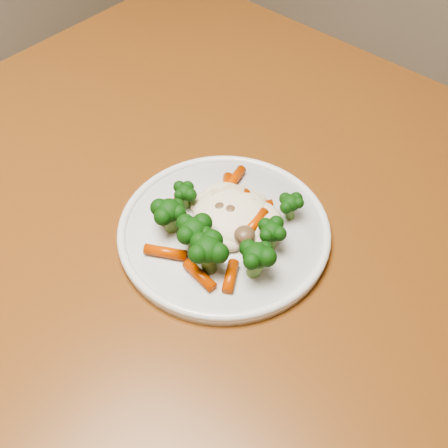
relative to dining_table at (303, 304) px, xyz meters
name	(u,v)px	position (x,y,z in m)	size (l,w,h in m)	color
dining_table	(303,304)	(0.00, 0.00, 0.00)	(1.25, 0.90, 0.75)	brown
plate	(224,232)	(-0.10, -0.03, 0.11)	(0.24, 0.24, 0.01)	white
meal	(224,224)	(-0.09, -0.04, 0.13)	(0.16, 0.17, 0.04)	#FFEFCB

